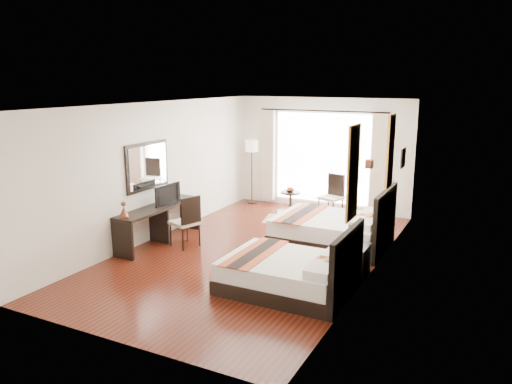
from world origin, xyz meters
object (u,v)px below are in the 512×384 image
at_px(bed_near, 291,273).
at_px(table_lamp, 355,231).
at_px(side_table, 290,203).
at_px(fruit_bowl, 290,191).
at_px(vase, 352,245).
at_px(desk_chair, 186,231).
at_px(nightstand, 354,260).
at_px(window_chair, 331,204).
at_px(bed_far, 334,230).
at_px(television, 165,194).
at_px(floor_lamp, 252,150).
at_px(console_desk, 159,224).

height_order(bed_near, table_lamp, bed_near).
xyz_separation_m(side_table, fruit_bowl, (-0.02, 0.00, 0.30)).
bearing_deg(fruit_bowl, vase, -52.46).
bearing_deg(desk_chair, fruit_bowl, -85.99).
xyz_separation_m(bed_near, nightstand, (0.70, 1.06, -0.02)).
xyz_separation_m(table_lamp, fruit_bowl, (-2.50, 3.07, -0.18)).
xyz_separation_m(fruit_bowl, window_chair, (1.02, 0.13, -0.26)).
distance_m(bed_far, fruit_bowl, 2.52).
distance_m(bed_near, table_lamp, 1.41).
bearing_deg(television, vase, -88.96).
relative_size(bed_far, floor_lamp, 1.29).
distance_m(vase, console_desk, 4.00).
relative_size(bed_near, side_table, 3.60).
bearing_deg(television, table_lamp, -86.09).
height_order(bed_near, console_desk, bed_near).
bearing_deg(bed_far, floor_lamp, 142.70).
distance_m(vase, fruit_bowl, 4.13).
bearing_deg(bed_far, window_chair, 110.34).
distance_m(bed_near, console_desk, 3.45).
bearing_deg(console_desk, television, 84.56).
distance_m(nightstand, window_chair, 3.62).
height_order(television, fruit_bowl, television).
relative_size(table_lamp, side_table, 0.67).
bearing_deg(console_desk, window_chair, 53.54).
distance_m(table_lamp, television, 3.96).
height_order(console_desk, desk_chair, desk_chair).
xyz_separation_m(desk_chair, floor_lamp, (-0.46, 3.73, 1.11)).
bearing_deg(nightstand, bed_far, 120.29).
height_order(nightstand, desk_chair, desk_chair).
distance_m(bed_near, bed_far, 2.42).
xyz_separation_m(desk_chair, fruit_bowl, (0.86, 3.20, 0.26)).
xyz_separation_m(bed_far, nightstand, (0.79, -1.36, -0.05)).
distance_m(bed_near, vase, 1.20).
bearing_deg(side_table, television, -115.93).
height_order(television, window_chair, television).
xyz_separation_m(console_desk, desk_chair, (0.61, 0.05, -0.06)).
bearing_deg(bed_far, nightstand, -59.71).
distance_m(table_lamp, window_chair, 3.56).
xyz_separation_m(vase, window_chair, (-1.50, 3.40, -0.26)).
distance_m(bed_far, console_desk, 3.52).
bearing_deg(bed_near, desk_chair, 159.27).
distance_m(vase, window_chair, 3.73).
relative_size(nightstand, television, 0.76).
bearing_deg(bed_near, side_table, 113.26).
xyz_separation_m(nightstand, desk_chair, (-3.39, -0.04, 0.05)).
height_order(bed_near, desk_chair, bed_near).
xyz_separation_m(console_desk, fruit_bowl, (1.48, 3.25, 0.20)).
bearing_deg(table_lamp, television, 179.48).
relative_size(bed_near, fruit_bowl, 8.47).
bearing_deg(bed_near, floor_lamp, 123.60).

